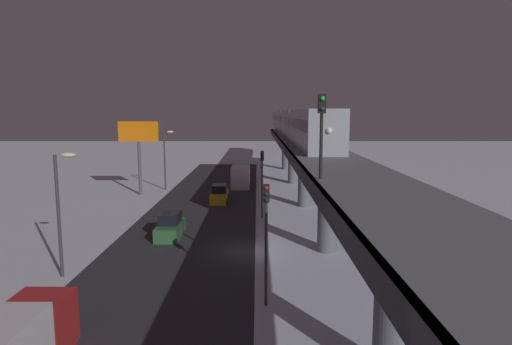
% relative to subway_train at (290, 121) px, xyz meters
% --- Properties ---
extents(ground_plane, '(240.00, 240.00, 0.00)m').
position_rel_subway_train_xyz_m(ground_plane, '(5.80, 37.11, -8.62)').
color(ground_plane, silver).
extents(avenue_asphalt, '(11.00, 105.76, 0.01)m').
position_rel_subway_train_xyz_m(avenue_asphalt, '(10.69, 37.11, -8.62)').
color(avenue_asphalt, '#28282D').
rests_on(avenue_asphalt, ground_plane).
extents(elevated_railway, '(5.00, 105.76, 6.84)m').
position_rel_subway_train_xyz_m(elevated_railway, '(0.09, 37.11, -2.72)').
color(elevated_railway, slate).
rests_on(elevated_railway, ground_plane).
extents(subway_train, '(2.94, 74.07, 3.40)m').
position_rel_subway_train_xyz_m(subway_train, '(0.00, 0.00, 0.00)').
color(subway_train, '#999EA8').
rests_on(subway_train, elevated_railway).
extents(rail_signal, '(0.36, 0.41, 4.00)m').
position_rel_subway_train_xyz_m(rail_signal, '(2.02, 47.00, 0.95)').
color(rail_signal, black).
rests_on(rail_signal, elevated_railway).
extents(sedan_yellow, '(1.91, 4.46, 1.97)m').
position_rel_subway_train_xyz_m(sedan_yellow, '(9.29, 19.81, -7.84)').
color(sedan_yellow, gold).
rests_on(sedan_yellow, ground_plane).
extents(sedan_green, '(1.80, 4.31, 1.97)m').
position_rel_subway_train_xyz_m(sedan_green, '(12.09, 33.48, -7.83)').
color(sedan_green, '#2D6038').
rests_on(sedan_green, ground_plane).
extents(box_truck, '(2.40, 7.40, 2.80)m').
position_rel_subway_train_xyz_m(box_truck, '(7.29, 9.24, -7.28)').
color(box_truck, gold).
rests_on(box_truck, ground_plane).
extents(traffic_light_near, '(0.32, 0.44, 6.40)m').
position_rel_subway_train_xyz_m(traffic_light_near, '(4.59, 46.03, -4.43)').
color(traffic_light_near, '#2D2D2D').
rests_on(traffic_light_near, ground_plane).
extents(traffic_light_mid, '(0.32, 0.44, 6.40)m').
position_rel_subway_train_xyz_m(traffic_light_mid, '(4.59, 27.15, -4.43)').
color(traffic_light_mid, '#2D2D2D').
rests_on(traffic_light_mid, ground_plane).
extents(commercial_billboard, '(4.80, 0.36, 8.90)m').
position_rel_subway_train_xyz_m(commercial_billboard, '(19.35, 15.40, -1.79)').
color(commercial_billboard, '#4C4C51').
rests_on(commercial_billboard, ground_plane).
extents(street_lamp_near, '(1.35, 0.44, 7.65)m').
position_rel_subway_train_xyz_m(street_lamp_near, '(16.76, 42.11, -3.81)').
color(street_lamp_near, '#38383D').
rests_on(street_lamp_near, ground_plane).
extents(street_lamp_far, '(1.35, 0.44, 7.65)m').
position_rel_subway_train_xyz_m(street_lamp_far, '(16.76, 12.11, -3.81)').
color(street_lamp_far, '#38383D').
rests_on(street_lamp_far, ground_plane).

